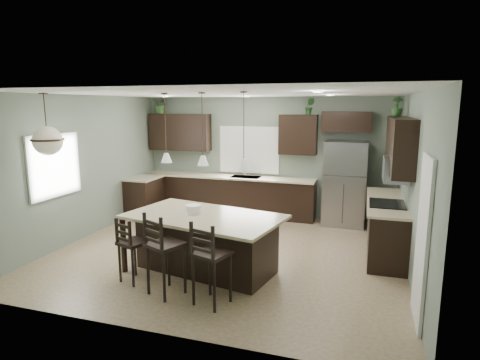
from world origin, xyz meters
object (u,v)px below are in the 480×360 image
bar_stool_left (133,250)px  bar_stool_center (166,254)px  refrigerator (345,183)px  bar_stool_right (212,263)px  plant_back_left (161,104)px  kitchen_island (204,244)px  serving_dish (193,209)px

bar_stool_left → bar_stool_center: size_ratio=0.84×
refrigerator → bar_stool_center: size_ratio=1.56×
refrigerator → bar_stool_right: refrigerator is taller
refrigerator → bar_stool_right: bearing=-108.7°
plant_back_left → bar_stool_right: bearing=-55.5°
kitchen_island → bar_stool_center: bearing=-92.3°
kitchen_island → serving_dish: (-0.20, 0.04, 0.53)m
refrigerator → plant_back_left: size_ratio=4.06×
bar_stool_left → bar_stool_center: (0.66, -0.22, 0.10)m
kitchen_island → serving_dish: 0.57m
refrigerator → bar_stool_right: size_ratio=1.60×
serving_dish → plant_back_left: bearing=124.4°
serving_dish → bar_stool_right: size_ratio=0.21×
bar_stool_right → serving_dish: bearing=142.1°
serving_dish → plant_back_left: 4.51m
bar_stool_center → bar_stool_right: bearing=18.2°
refrigerator → plant_back_left: bearing=177.7°
bar_stool_center → bar_stool_right: size_ratio=1.03×
kitchen_island → plant_back_left: size_ratio=5.22×
bar_stool_center → plant_back_left: plant_back_left is taller
refrigerator → bar_stool_right: (-1.45, -4.27, -0.35)m
bar_stool_right → plant_back_left: (-3.06, 4.45, 2.05)m
refrigerator → bar_stool_center: (-2.16, -4.19, -0.33)m
serving_dish → bar_stool_center: bar_stool_center is taller
bar_stool_left → plant_back_left: (-1.70, 4.15, 2.13)m
refrigerator → serving_dish: refrigerator is taller
refrigerator → bar_stool_center: bearing=-117.2°
refrigerator → serving_dish: bearing=-123.1°
kitchen_island → plant_back_left: 4.86m
bar_stool_right → refrigerator: bearing=88.2°
serving_dish → bar_stool_right: bar_stool_right is taller
bar_stool_left → refrigerator: bearing=72.3°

